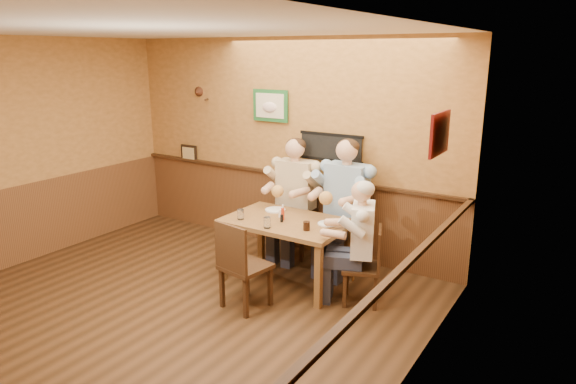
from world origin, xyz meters
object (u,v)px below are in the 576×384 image
object	(u,v)px
diner_tan_shirt	(296,204)
dining_table	(287,228)
chair_back_left	(296,219)
diner_white_elder	(362,250)
chair_near_side	(246,264)
hot_sauce_bottle	(283,213)
chair_right_end	(361,266)
water_glass_mid	(267,223)
chair_back_right	(346,229)
cola_tumbler	(307,226)
pepper_shaker	(282,218)
diner_blue_polo	(346,212)
salt_shaker	(280,213)
water_glass_left	(241,214)

from	to	relation	value
diner_tan_shirt	dining_table	bearing A→B (deg)	-69.27
chair_back_left	diner_white_elder	xyz separation A→B (m)	(1.30, -0.79, 0.11)
chair_near_side	hot_sauce_bottle	world-z (taller)	chair_near_side
chair_back_left	chair_right_end	world-z (taller)	chair_back_left
water_glass_mid	chair_back_right	bearing A→B (deg)	66.53
cola_tumbler	pepper_shaker	world-z (taller)	cola_tumbler
dining_table	water_glass_mid	size ratio (longest dim) A/B	11.52
chair_back_right	diner_blue_polo	world-z (taller)	diner_blue_polo
diner_blue_polo	hot_sauce_bottle	bearing A→B (deg)	-120.02
chair_right_end	hot_sauce_bottle	bearing A→B (deg)	-112.32
diner_tan_shirt	diner_white_elder	xyz separation A→B (m)	(1.30, -0.79, -0.10)
dining_table	water_glass_mid	world-z (taller)	water_glass_mid
chair_back_right	diner_white_elder	bearing A→B (deg)	-50.64
chair_right_end	pepper_shaker	distance (m)	1.04
diner_tan_shirt	hot_sauce_bottle	bearing A→B (deg)	-72.37
dining_table	diner_white_elder	xyz separation A→B (m)	(0.96, -0.04, -0.06)
hot_sauce_bottle	cola_tumbler	bearing A→B (deg)	-21.64
diner_white_elder	cola_tumbler	world-z (taller)	diner_white_elder
chair_back_right	cola_tumbler	world-z (taller)	chair_back_right
cola_tumbler	dining_table	bearing A→B (deg)	153.71
dining_table	salt_shaker	bearing A→B (deg)	159.06
water_glass_left	pepper_shaker	bearing A→B (deg)	20.39
chair_back_left	cola_tumbler	bearing A→B (deg)	-56.28
diner_tan_shirt	pepper_shaker	distance (m)	0.91
chair_right_end	diner_tan_shirt	size ratio (longest dim) A/B	0.60
dining_table	cola_tumbler	bearing A→B (deg)	-26.29
chair_near_side	cola_tumbler	xyz separation A→B (m)	(0.39, 0.58, 0.32)
chair_right_end	diner_tan_shirt	world-z (taller)	diner_tan_shirt
diner_white_elder	dining_table	bearing A→B (deg)	-113.56
chair_back_left	diner_white_elder	world-z (taller)	diner_white_elder
water_glass_left	hot_sauce_bottle	distance (m)	0.48
water_glass_left	diner_blue_polo	bearing A→B (deg)	47.38
chair_back_left	hot_sauce_bottle	distance (m)	0.90
diner_blue_polo	pepper_shaker	xyz separation A→B (m)	(-0.43, -0.79, 0.06)
chair_back_right	diner_white_elder	world-z (taller)	diner_white_elder
chair_back_left	water_glass_left	bearing A→B (deg)	-100.22
water_glass_left	cola_tumbler	distance (m)	0.83
diner_blue_polo	water_glass_left	size ratio (longest dim) A/B	12.54
chair_right_end	diner_blue_polo	world-z (taller)	diner_blue_polo
chair_right_end	water_glass_left	distance (m)	1.49
chair_back_left	diner_tan_shirt	size ratio (longest dim) A/B	0.70
diner_blue_polo	cola_tumbler	xyz separation A→B (m)	(-0.05, -0.88, 0.07)
chair_back_left	chair_back_right	bearing A→B (deg)	-7.92
dining_table	water_glass_left	bearing A→B (deg)	-150.51
chair_right_end	pepper_shaker	world-z (taller)	chair_right_end
chair_back_left	diner_white_elder	bearing A→B (deg)	-34.64
chair_near_side	diner_blue_polo	world-z (taller)	diner_blue_polo
chair_back_left	chair_right_end	distance (m)	1.52
chair_right_end	salt_shaker	size ratio (longest dim) A/B	9.41
chair_back_left	water_glass_mid	size ratio (longest dim) A/B	8.08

